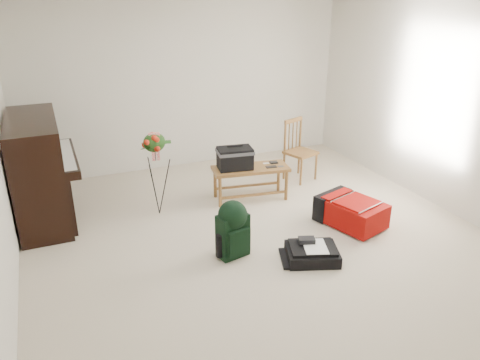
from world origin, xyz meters
name	(u,v)px	position (x,y,z in m)	size (l,w,h in m)	color
floor	(264,242)	(0.00, 0.00, 0.00)	(5.00, 5.50, 0.01)	beige
ceiling	(269,2)	(0.00, 0.00, 2.50)	(5.00, 5.50, 0.01)	white
wall_back	(186,86)	(0.00, 2.75, 1.25)	(5.00, 0.04, 2.50)	silver
wall_right	(453,111)	(2.50, 0.00, 1.25)	(0.04, 5.50, 2.50)	silver
piano	(40,172)	(-2.19, 1.60, 0.60)	(0.71, 1.50, 1.25)	black
bench	(240,162)	(0.20, 1.14, 0.54)	(1.04, 0.54, 0.76)	#8F5E2F
dining_chair	(300,151)	(1.29, 1.50, 0.43)	(0.49, 0.49, 0.89)	#8F5E2F
red_suitcase	(348,210)	(1.13, 0.03, 0.17)	(0.70, 0.88, 0.32)	#A00607
black_duffel	(312,253)	(0.31, -0.51, 0.08)	(0.64, 0.57, 0.22)	black
green_backpack	(233,226)	(-0.41, -0.11, 0.34)	(0.35, 0.32, 0.63)	black
flower_stand	(157,174)	(-0.89, 1.17, 0.53)	(0.39, 0.39, 1.08)	black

